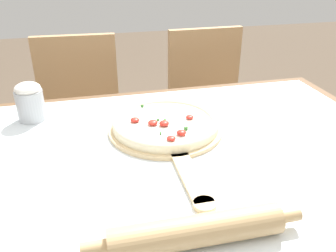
{
  "coord_description": "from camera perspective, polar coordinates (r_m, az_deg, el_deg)",
  "views": [
    {
      "loc": [
        -0.27,
        -0.78,
        1.27
      ],
      "look_at": [
        -0.05,
        0.1,
        0.81
      ],
      "focal_mm": 38.0,
      "sensor_mm": 36.0,
      "label": 1
    }
  ],
  "objects": [
    {
      "name": "towel_cloth",
      "position": [
        0.96,
        4.45,
        -3.91
      ],
      "size": [
        1.15,
        0.85,
        0.0
      ],
      "color": "silver",
      "rests_on": "dining_table"
    },
    {
      "name": "chair_right",
      "position": [
        1.85,
        6.52,
        3.27
      ],
      "size": [
        0.41,
        0.41,
        0.9
      ],
      "rotation": [
        0.0,
        0.0,
        0.02
      ],
      "color": "tan",
      "rests_on": "ground_plane"
    },
    {
      "name": "dining_table",
      "position": [
        1.02,
        4.21,
        -9.6
      ],
      "size": [
        1.23,
        0.93,
        0.77
      ],
      "color": "brown",
      "rests_on": "ground_plane"
    },
    {
      "name": "pizza",
      "position": [
        1.04,
        -0.4,
        0.47
      ],
      "size": [
        0.31,
        0.31,
        0.03
      ],
      "color": "beige",
      "rests_on": "pizza_peel"
    },
    {
      "name": "rolling_pin",
      "position": [
        0.67,
        4.59,
        -16.42
      ],
      "size": [
        0.41,
        0.06,
        0.06
      ],
      "rotation": [
        0.0,
        0.0,
        -0.01
      ],
      "color": "tan",
      "rests_on": "towel_cloth"
    },
    {
      "name": "flour_cup",
      "position": [
        1.17,
        -21.29,
        3.72
      ],
      "size": [
        0.08,
        0.08,
        0.12
      ],
      "color": "#B2B7BC",
      "rests_on": "towel_cloth"
    },
    {
      "name": "pizza_peel",
      "position": [
        1.02,
        -0.05,
        -1.1
      ],
      "size": [
        0.33,
        0.55,
        0.01
      ],
      "color": "#D6B784",
      "rests_on": "towel_cloth"
    },
    {
      "name": "chair_left",
      "position": [
        1.75,
        -13.78,
        1.19
      ],
      "size": [
        0.42,
        0.42,
        0.9
      ],
      "rotation": [
        0.0,
        0.0,
        -0.05
      ],
      "color": "tan",
      "rests_on": "ground_plane"
    }
  ]
}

